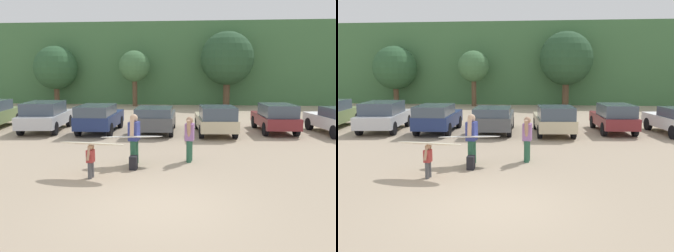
% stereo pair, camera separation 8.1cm
% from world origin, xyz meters
% --- Properties ---
extents(ground_plane, '(120.00, 120.00, 0.00)m').
position_xyz_m(ground_plane, '(0.00, 0.00, 0.00)').
color(ground_plane, tan).
extents(hillside_ridge, '(108.00, 12.00, 7.93)m').
position_xyz_m(hillside_ridge, '(0.00, 32.45, 3.96)').
color(hillside_ridge, '#427042').
rests_on(hillside_ridge, ground_plane).
extents(tree_left, '(4.10, 4.10, 5.62)m').
position_xyz_m(tree_left, '(-12.87, 25.16, 3.55)').
color(tree_left, brown).
rests_on(tree_left, ground_plane).
extents(tree_center_left, '(2.86, 2.86, 5.11)m').
position_xyz_m(tree_center_left, '(-5.18, 24.74, 3.64)').
color(tree_center_left, brown).
rests_on(tree_center_left, ground_plane).
extents(tree_far_left, '(4.81, 4.81, 6.79)m').
position_xyz_m(tree_far_left, '(3.27, 25.01, 4.36)').
color(tree_far_left, brown).
rests_on(tree_far_left, ground_plane).
extents(parked_car_silver, '(2.41, 4.55, 1.61)m').
position_xyz_m(parked_car_silver, '(-7.47, 10.40, 0.86)').
color(parked_car_silver, silver).
rests_on(parked_car_silver, ground_plane).
extents(parked_car_navy, '(1.94, 4.18, 1.52)m').
position_xyz_m(parked_car_navy, '(-4.43, 10.22, 0.82)').
color(parked_car_navy, navy).
rests_on(parked_car_navy, ground_plane).
extents(parked_car_dark_gray, '(2.08, 4.33, 1.42)m').
position_xyz_m(parked_car_dark_gray, '(-1.44, 10.46, 0.77)').
color(parked_car_dark_gray, '#4C4F54').
rests_on(parked_car_dark_gray, ground_plane).
extents(parked_car_champagne, '(2.17, 4.38, 1.52)m').
position_xyz_m(parked_car_champagne, '(1.70, 10.18, 0.78)').
color(parked_car_champagne, beige).
rests_on(parked_car_champagne, ground_plane).
extents(parked_car_maroon, '(1.98, 4.13, 1.54)m').
position_xyz_m(parked_car_maroon, '(4.88, 11.12, 0.82)').
color(parked_car_maroon, maroon).
rests_on(parked_car_maroon, ground_plane).
extents(person_adult, '(0.37, 0.78, 1.77)m').
position_xyz_m(person_adult, '(-1.38, 3.94, 1.00)').
color(person_adult, '#26593F').
rests_on(person_adult, ground_plane).
extents(person_child, '(0.22, 0.52, 1.04)m').
position_xyz_m(person_child, '(-2.40, 2.18, 0.59)').
color(person_child, '#4C4C51').
rests_on(person_child, ground_plane).
extents(person_companion, '(0.34, 0.70, 1.63)m').
position_xyz_m(person_companion, '(0.53, 4.48, 0.92)').
color(person_companion, '#26593F').
rests_on(person_companion, ground_plane).
extents(surfboard_white, '(2.24, 0.98, 0.18)m').
position_xyz_m(surfboard_white, '(-1.45, 3.85, 0.99)').
color(surfboard_white, white).
extents(surfboard_cream, '(2.17, 0.85, 0.19)m').
position_xyz_m(surfboard_cream, '(-2.40, 2.30, 1.06)').
color(surfboard_cream, beige).
extents(backpack_dropped, '(0.24, 0.34, 0.45)m').
position_xyz_m(backpack_dropped, '(-1.29, 3.26, 0.22)').
color(backpack_dropped, black).
rests_on(backpack_dropped, ground_plane).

